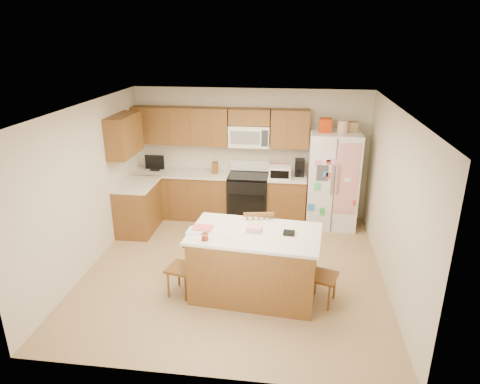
# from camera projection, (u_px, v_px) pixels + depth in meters

# --- Properties ---
(ground) EXTENTS (4.50, 4.50, 0.00)m
(ground) POSITION_uv_depth(u_px,v_px,m) (235.00, 269.00, 6.67)
(ground) COLOR #7F6048
(ground) RESTS_ON ground
(room_shell) EXTENTS (4.60, 4.60, 2.52)m
(room_shell) POSITION_uv_depth(u_px,v_px,m) (234.00, 182.00, 6.17)
(room_shell) COLOR beige
(room_shell) RESTS_ON ground
(cabinetry) EXTENTS (3.36, 1.56, 2.15)m
(cabinetry) POSITION_uv_depth(u_px,v_px,m) (196.00, 175.00, 8.13)
(cabinetry) COLOR brown
(cabinetry) RESTS_ON ground
(stove) EXTENTS (0.76, 0.65, 1.13)m
(stove) POSITION_uv_depth(u_px,v_px,m) (248.00, 196.00, 8.30)
(stove) COLOR black
(stove) RESTS_ON ground
(refrigerator) EXTENTS (0.90, 0.79, 2.04)m
(refrigerator) POSITION_uv_depth(u_px,v_px,m) (332.00, 179.00, 7.90)
(refrigerator) COLOR white
(refrigerator) RESTS_ON ground
(island) EXTENTS (1.83, 1.17, 1.04)m
(island) POSITION_uv_depth(u_px,v_px,m) (254.00, 263.00, 5.88)
(island) COLOR brown
(island) RESTS_ON ground
(windsor_chair_left) EXTENTS (0.43, 0.44, 0.87)m
(windsor_chair_left) POSITION_uv_depth(u_px,v_px,m) (183.00, 268.00, 5.91)
(windsor_chair_left) COLOR brown
(windsor_chair_left) RESTS_ON ground
(windsor_chair_back) EXTENTS (0.52, 0.50, 1.05)m
(windsor_chair_back) POSITION_uv_depth(u_px,v_px,m) (257.00, 243.00, 6.42)
(windsor_chair_back) COLOR brown
(windsor_chair_back) RESTS_ON ground
(windsor_chair_right) EXTENTS (0.46, 0.47, 0.87)m
(windsor_chair_right) POSITION_uv_depth(u_px,v_px,m) (321.00, 275.00, 5.72)
(windsor_chair_right) COLOR brown
(windsor_chair_right) RESTS_ON ground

